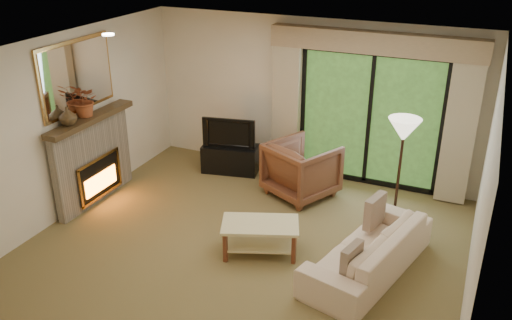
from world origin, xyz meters
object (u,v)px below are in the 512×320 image
at_px(sofa, 368,250).
at_px(coffee_table, 260,238).
at_px(media_console, 231,159).
at_px(armchair, 302,169).

relative_size(sofa, coffee_table, 2.10).
height_order(media_console, coffee_table, media_console).
xyz_separation_m(sofa, coffee_table, (-1.36, -0.17, -0.08)).
xyz_separation_m(armchair, coffee_table, (0.06, -1.76, -0.21)).
bearing_deg(media_console, armchair, -24.45).
relative_size(armchair, coffee_table, 0.98).
bearing_deg(sofa, coffee_table, -68.41).
bearing_deg(armchair, media_console, 13.46).
relative_size(media_console, armchair, 0.99).
relative_size(media_console, sofa, 0.46).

